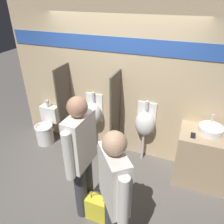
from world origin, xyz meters
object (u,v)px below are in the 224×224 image
Objects in this scene: cell_phone at (193,135)px; toilet at (46,128)px; urinal_near_counter at (92,113)px; sink_basin at (211,129)px; person_in_vest at (114,195)px; person_with_lanyard at (81,155)px; urinal_far at (145,123)px; shopping_bag at (98,208)px.

toilet is at bearing 177.16° from cell_phone.
cell_phone is 0.12× the size of urinal_near_counter.
person_in_vest is (-0.95, -1.63, -0.00)m from sink_basin.
person_with_lanyard is at bearing -38.69° from toilet.
urinal_far is 1.76m from person_in_vest.
shopping_bag is at bearing -134.71° from sink_basin.
person_in_vest is at bearing -58.34° from urinal_near_counter.
sink_basin reaches higher than toilet.
person_in_vest is (2.08, -1.59, 0.65)m from toilet.
person_in_vest is at bearing -42.31° from shopping_bag.
urinal_near_counter is at bearing 176.71° from sink_basin.
urinal_far is at bearing -17.71° from person_with_lanyard.
urinal_far is (-1.02, 0.12, -0.19)m from sink_basin.
sink_basin is 3.10m from toilet.
person_with_lanyard reaches higher than toilet.
toilet is (-2.79, 0.14, -0.61)m from cell_phone.
person_with_lanyard is 3.54× the size of shopping_bag.
urinal_near_counter is 0.65× the size of person_with_lanyard.
cell_phone is (-0.23, -0.18, -0.05)m from sink_basin.
urinal_near_counter reaches higher than sink_basin.
sink_basin reaches higher than cell_phone.
urinal_near_counter and urinal_far have the same top height.
toilet is (-3.03, -0.04, -0.66)m from sink_basin.
urinal_near_counter is 2.06m from person_in_vest.
sink_basin is at bearing 45.29° from shopping_bag.
urinal_near_counter is 1.71m from shopping_bag.
sink_basin is 0.20× the size of person_with_lanyard.
shopping_bag is (-0.35, 0.32, -0.77)m from person_in_vest.
sink_basin is 1.97m from person_with_lanyard.
cell_phone is at bearing -20.51° from urinal_far.
cell_phone is 0.86m from urinal_far.
cell_phone is 1.62m from person_in_vest.
sink_basin is 1.89m from person_in_vest.
person_in_vest is at bearing -120.15° from sink_basin.
sink_basin is at bearing -69.60° from person_in_vest.
urinal_near_counter is 1.46m from person_with_lanyard.
cell_phone is at bearing 46.79° from shopping_bag.
person_in_vest reaches higher than sink_basin.
urinal_near_counter is (-1.79, 0.30, -0.14)m from cell_phone.
shopping_bag is at bearing 8.23° from person_in_vest.
shopping_bag is (0.23, -0.07, -0.81)m from person_with_lanyard.
cell_phone is at bearing -9.37° from urinal_near_counter.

